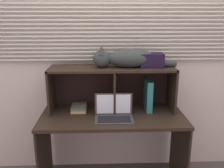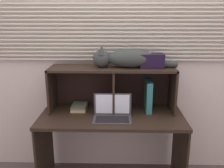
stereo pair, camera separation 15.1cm
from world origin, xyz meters
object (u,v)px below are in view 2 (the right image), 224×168
(cat, at_px, (126,58))
(laptop, at_px, (112,113))
(binder_upright, at_px, (148,95))
(book_stack, at_px, (79,107))
(storage_box, at_px, (152,61))

(cat, height_order, laptop, cat)
(binder_upright, bearing_deg, laptop, -147.79)
(binder_upright, height_order, book_stack, binder_upright)
(cat, distance_m, binder_upright, 0.43)
(laptop, xyz_separation_m, binder_upright, (0.35, 0.22, 0.11))
(cat, bearing_deg, laptop, -119.19)
(binder_upright, distance_m, storage_box, 0.35)
(cat, relative_size, storage_box, 3.57)
(laptop, bearing_deg, binder_upright, 32.21)
(binder_upright, bearing_deg, book_stack, 179.94)
(storage_box, bearing_deg, cat, -180.00)
(cat, distance_m, book_stack, 0.68)
(cat, xyz_separation_m, storage_box, (0.25, 0.00, -0.02))
(laptop, distance_m, storage_box, 0.63)
(laptop, bearing_deg, cat, 60.81)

